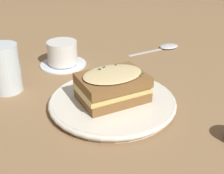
{
  "coord_description": "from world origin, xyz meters",
  "views": [
    {
      "loc": [
        0.03,
        0.56,
        0.35
      ],
      "look_at": [
        0.0,
        -0.02,
        0.05
      ],
      "focal_mm": 50.0,
      "sensor_mm": 36.0,
      "label": 1
    }
  ],
  "objects": [
    {
      "name": "spoon",
      "position": [
        -0.18,
        -0.35,
        0.0
      ],
      "size": [
        0.17,
        0.1,
        0.01
      ],
      "rotation": [
        0.0,
        0.0,
        2.02
      ],
      "color": "silver",
      "rests_on": "ground_plane"
    },
    {
      "name": "dinner_plate",
      "position": [
        0.0,
        -0.02,
        0.01
      ],
      "size": [
        0.27,
        0.27,
        0.02
      ],
      "color": "silver",
      "rests_on": "ground_plane"
    },
    {
      "name": "water_glass",
      "position": [
        0.24,
        -0.1,
        0.06
      ],
      "size": [
        0.07,
        0.07,
        0.11
      ],
      "primitive_type": "cylinder",
      "color": "silver",
      "rests_on": "ground_plane"
    },
    {
      "name": "teacup_with_saucer",
      "position": [
        0.13,
        -0.24,
        0.03
      ],
      "size": [
        0.13,
        0.14,
        0.07
      ],
      "rotation": [
        0.0,
        0.0,
        5.02
      ],
      "color": "white",
      "rests_on": "ground_plane"
    },
    {
      "name": "ground_plane",
      "position": [
        0.0,
        0.0,
        0.0
      ],
      "size": [
        2.4,
        2.4,
        0.0
      ],
      "primitive_type": "plane",
      "color": "olive"
    },
    {
      "name": "sandwich",
      "position": [
        0.0,
        -0.01,
        0.05
      ],
      "size": [
        0.17,
        0.15,
        0.07
      ],
      "rotation": [
        0.0,
        0.0,
        3.57
      ],
      "color": "brown",
      "rests_on": "dinner_plate"
    }
  ]
}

